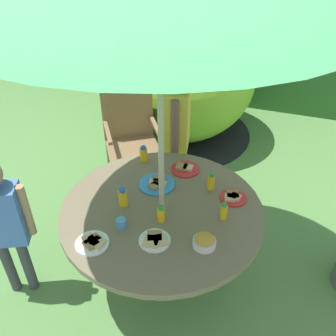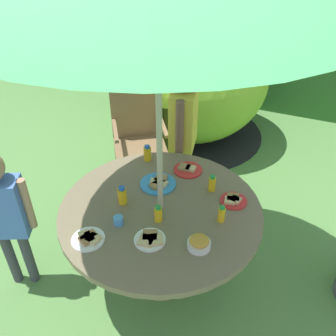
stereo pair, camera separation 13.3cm
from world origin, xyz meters
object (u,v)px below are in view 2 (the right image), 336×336
at_px(juice_bottle_center_back, 122,195).
at_px(juice_bottle_mid_right, 147,153).
at_px(plate_back_edge, 233,200).
at_px(snack_bowl, 199,243).
at_px(dome_tent, 192,77).
at_px(child_in_yellow_shirt, 184,120).
at_px(plate_far_left, 188,169).
at_px(child_in_blue_shirt, 2,207).
at_px(plate_center_front, 150,239).
at_px(juice_bottle_near_right, 212,183).
at_px(plate_far_right, 158,183).
at_px(juice_bottle_mid_left, 221,214).
at_px(garden_table, 161,218).
at_px(wooden_chair, 139,134).
at_px(juice_bottle_front_edge, 158,214).
at_px(cup_near, 118,221).
at_px(plate_near_left, 89,238).

relative_size(juice_bottle_center_back, juice_bottle_mid_right, 1.02).
bearing_deg(plate_back_edge, snack_bowl, -99.51).
relative_size(dome_tent, child_in_yellow_shirt, 1.49).
bearing_deg(snack_bowl, child_in_yellow_shirt, 115.29).
bearing_deg(plate_far_left, child_in_blue_shirt, -136.70).
distance_m(child_in_blue_shirt, plate_center_front, 1.01).
bearing_deg(plate_center_front, plate_far_left, 93.39).
bearing_deg(juice_bottle_near_right, dome_tent, 113.73).
bearing_deg(dome_tent, plate_center_front, -66.62).
bearing_deg(juice_bottle_center_back, plate_far_right, 63.37).
bearing_deg(juice_bottle_mid_left, snack_bowl, -101.90).
bearing_deg(juice_bottle_near_right, juice_bottle_mid_left, -61.58).
bearing_deg(garden_table, wooden_chair, 123.83).
relative_size(snack_bowl, juice_bottle_near_right, 1.11).
xyz_separation_m(snack_bowl, juice_bottle_mid_right, (-0.67, 0.70, 0.03)).
relative_size(wooden_chair, child_in_yellow_shirt, 0.71).
height_order(garden_table, juice_bottle_front_edge, juice_bottle_front_edge).
height_order(wooden_chair, juice_bottle_center_back, wooden_chair).
bearing_deg(juice_bottle_mid_right, cup_near, -78.83).
height_order(child_in_blue_shirt, plate_back_edge, child_in_blue_shirt).
distance_m(plate_far_left, juice_bottle_front_edge, 0.58).
height_order(child_in_blue_shirt, cup_near, child_in_blue_shirt).
distance_m(plate_back_edge, plate_far_left, 0.46).
height_order(child_in_yellow_shirt, juice_bottle_near_right, child_in_yellow_shirt).
distance_m(plate_far_right, juice_bottle_front_edge, 0.37).
distance_m(snack_bowl, juice_bottle_mid_left, 0.27).
bearing_deg(juice_bottle_mid_left, child_in_blue_shirt, -160.52).
relative_size(plate_center_front, plate_far_right, 0.75).
distance_m(dome_tent, cup_near, 2.43).
bearing_deg(snack_bowl, cup_near, -178.41).
xyz_separation_m(dome_tent, juice_bottle_mid_left, (0.96, -2.12, 0.02)).
relative_size(wooden_chair, plate_near_left, 4.81).
relative_size(plate_center_front, plate_near_left, 0.96).
height_order(snack_bowl, plate_center_front, snack_bowl).
xyz_separation_m(plate_center_front, plate_near_left, (-0.34, -0.14, -0.00)).
distance_m(plate_center_front, juice_bottle_center_back, 0.40).
xyz_separation_m(dome_tent, plate_far_left, (0.57, -1.69, -0.02)).
height_order(child_in_yellow_shirt, cup_near, child_in_yellow_shirt).
distance_m(garden_table, wooden_chair, 1.24).
height_order(child_in_blue_shirt, juice_bottle_center_back, child_in_blue_shirt).
relative_size(garden_table, plate_near_left, 6.69).
height_order(garden_table, plate_center_front, plate_center_front).
distance_m(garden_table, snack_bowl, 0.44).
relative_size(child_in_yellow_shirt, juice_bottle_front_edge, 11.64).
bearing_deg(wooden_chair, juice_bottle_front_edge, -91.41).
xyz_separation_m(child_in_yellow_shirt, snack_bowl, (0.53, -1.13, -0.15)).
bearing_deg(juice_bottle_mid_left, plate_center_front, -135.61).
height_order(juice_bottle_center_back, cup_near, juice_bottle_center_back).
bearing_deg(juice_bottle_near_right, plate_far_right, -166.75).
xyz_separation_m(plate_far_right, cup_near, (-0.06, -0.47, 0.02)).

